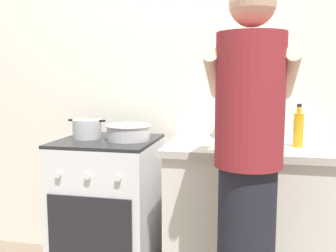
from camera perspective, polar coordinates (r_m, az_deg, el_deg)
back_wall at (r=2.62m, az=5.02°, el=6.37°), size 3.20×0.10×2.50m
countertop at (r=2.40m, az=12.21°, el=-13.30°), size 1.00×0.60×0.90m
stove_range at (r=2.56m, az=-8.83°, el=-11.96°), size 0.60×0.62×0.90m
pot at (r=2.51m, az=-11.94°, el=-0.43°), size 0.25×0.18×0.12m
mixing_bowl at (r=2.40m, az=-5.91°, el=-0.84°), size 0.28×0.28×0.10m
utensil_crock at (r=2.47m, az=8.08°, el=0.38°), size 0.10×0.10×0.30m
spice_bottle at (r=2.30m, az=14.99°, el=-1.62°), size 0.04×0.04×0.09m
oil_bottle at (r=2.26m, az=18.80°, el=-0.44°), size 0.06×0.06×0.24m
person at (r=1.76m, az=11.77°, el=-7.08°), size 0.41×0.50×1.70m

